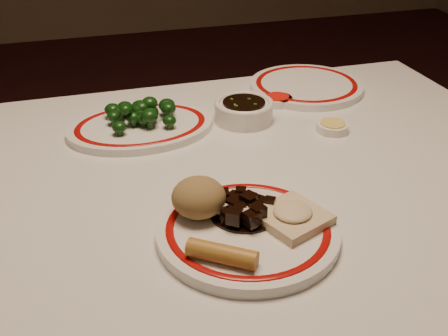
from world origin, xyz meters
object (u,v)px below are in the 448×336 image
rice_mound (199,197)px  fried_wonton (292,216)px  stirfry_heap (242,208)px  broccoli_pile (141,112)px  broccoli_plate (141,127)px  main_plate (248,231)px  dining_table (233,219)px  spring_roll (222,254)px  soy_bowl (244,111)px

rice_mound → fried_wonton: size_ratio=0.68×
stirfry_heap → broccoli_pile: bearing=103.4°
broccoli_plate → fried_wonton: bearing=-68.7°
main_plate → rice_mound: (-0.06, 0.05, 0.04)m
dining_table → broccoli_plate: (-0.12, 0.22, 0.10)m
rice_mound → broccoli_pile: rice_mound is taller
main_plate → spring_roll: spring_roll is taller
fried_wonton → broccoli_pile: (-0.15, 0.41, 0.01)m
broccoli_plate → spring_roll: bearing=-86.0°
rice_mound → fried_wonton: rice_mound is taller
broccoli_plate → broccoli_pile: broccoli_pile is taller
main_plate → soy_bowl: (0.12, 0.38, 0.01)m
dining_table → stirfry_heap: (-0.03, -0.15, 0.12)m
dining_table → broccoli_plate: 0.27m
main_plate → rice_mound: rice_mound is taller
spring_roll → rice_mound: bearing=36.4°
dining_table → broccoli_plate: broccoli_plate is taller
rice_mound → stirfry_heap: bearing=-21.5°
broccoli_plate → broccoli_pile: bearing=71.9°
rice_mound → soy_bowl: size_ratio=0.67×
broccoli_plate → soy_bowl: 0.21m
stirfry_heap → broccoli_pile: broccoli_pile is taller
spring_roll → stirfry_heap: bearing=3.6°
fried_wonton → broccoli_plate: 0.43m
spring_roll → fried_wonton: size_ratio=0.80×
rice_mound → broccoli_plate: 0.35m
main_plate → fried_wonton: bearing=-5.1°
fried_wonton → broccoli_plate: bearing=111.3°
broccoli_plate → main_plate: bearing=-77.1°
fried_wonton → rice_mound: bearing=155.0°
fried_wonton → broccoli_pile: 0.44m
main_plate → broccoli_pile: (-0.09, 0.40, 0.03)m
dining_table → stirfry_heap: 0.19m
main_plate → fried_wonton: 0.07m
main_plate → soy_bowl: bearing=72.4°
broccoli_plate → broccoli_pile: 0.03m
main_plate → broccoli_pile: broccoli_pile is taller
dining_table → main_plate: main_plate is taller
dining_table → broccoli_pile: size_ratio=8.51×
fried_wonton → stirfry_heap: size_ratio=1.09×
rice_mound → broccoli_pile: 0.35m
spring_roll → stirfry_heap: stirfry_heap is taller
dining_table → broccoli_pile: bearing=118.0°
spring_roll → broccoli_plate: (-0.03, 0.46, -0.02)m
dining_table → spring_roll: 0.28m
fried_wonton → stirfry_heap: (-0.07, 0.03, 0.00)m
dining_table → fried_wonton: bearing=-79.8°
dining_table → main_plate: 0.20m
stirfry_heap → dining_table: bearing=77.2°
rice_mound → stirfry_heap: size_ratio=0.75×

